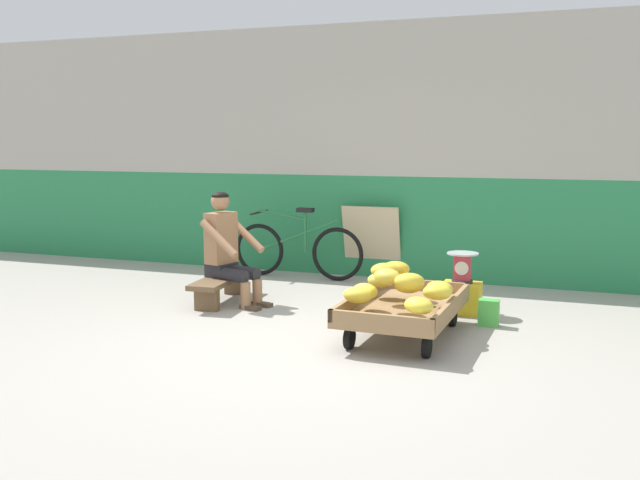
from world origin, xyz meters
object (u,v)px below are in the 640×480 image
object	(u,v)px
vendor_seated	(228,248)
sign_board	(372,242)
weighing_scale	(462,267)
plastic_crate	(462,298)
shopping_bag	(489,313)
bicycle_near_left	(297,249)
banana_cart	(404,309)
low_bench	(222,283)

from	to	relation	value
vendor_seated	sign_board	size ratio (longest dim) A/B	1.30
vendor_seated	weighing_scale	xyz separation A→B (m)	(2.31, 0.39, -0.11)
weighing_scale	sign_board	world-z (taller)	sign_board
plastic_crate	shopping_bag	bearing A→B (deg)	-51.99
vendor_seated	bicycle_near_left	world-z (taller)	vendor_seated
banana_cart	low_bench	distance (m)	2.17
low_bench	banana_cart	bearing A→B (deg)	-17.06
bicycle_near_left	shopping_bag	distance (m)	2.88
low_bench	plastic_crate	size ratio (longest dim) A/B	3.12
vendor_seated	sign_board	world-z (taller)	vendor_seated
weighing_scale	sign_board	xyz separation A→B (m)	(-1.31, 1.43, -0.02)
low_bench	weighing_scale	xyz separation A→B (m)	(2.40, 0.36, 0.25)
weighing_scale	shopping_bag	size ratio (longest dim) A/B	1.25
shopping_bag	plastic_crate	bearing A→B (deg)	128.01
plastic_crate	vendor_seated	bearing A→B (deg)	-170.50
low_bench	sign_board	xyz separation A→B (m)	(1.09, 1.79, 0.24)
plastic_crate	bicycle_near_left	distance (m)	2.42
weighing_scale	shopping_bag	distance (m)	0.60
plastic_crate	weighing_scale	bearing A→B (deg)	-90.00
shopping_bag	weighing_scale	bearing A→B (deg)	128.09
low_bench	vendor_seated	bearing A→B (deg)	-15.20
sign_board	shopping_bag	world-z (taller)	sign_board
vendor_seated	bicycle_near_left	bearing A→B (deg)	83.70
low_bench	vendor_seated	size ratio (longest dim) A/B	0.99
shopping_bag	low_bench	bearing A→B (deg)	179.47
plastic_crate	shopping_bag	world-z (taller)	plastic_crate
vendor_seated	low_bench	bearing A→B (deg)	164.80
weighing_scale	sign_board	size ratio (longest dim) A/B	0.34
banana_cart	bicycle_near_left	world-z (taller)	bicycle_near_left
plastic_crate	weighing_scale	distance (m)	0.30
low_bench	weighing_scale	world-z (taller)	weighing_scale
sign_board	plastic_crate	bearing A→B (deg)	-47.47
weighing_scale	sign_board	bearing A→B (deg)	132.51
sign_board	shopping_bag	bearing A→B (deg)	-48.39
plastic_crate	sign_board	distance (m)	1.96
vendor_seated	sign_board	bearing A→B (deg)	61.05
plastic_crate	bicycle_near_left	size ratio (longest dim) A/B	0.22
vendor_seated	plastic_crate	bearing A→B (deg)	9.50
vendor_seated	sign_board	xyz separation A→B (m)	(1.00, 1.82, -0.13)
banana_cart	vendor_seated	distance (m)	2.10
banana_cart	sign_board	world-z (taller)	sign_board
sign_board	vendor_seated	bearing A→B (deg)	-118.95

